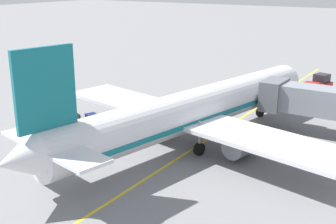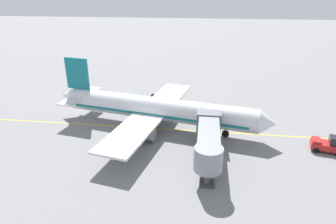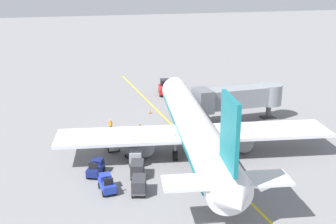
# 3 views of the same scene
# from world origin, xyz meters

# --- Properties ---
(ground_plane) EXTENTS (400.00, 400.00, 0.00)m
(ground_plane) POSITION_xyz_m (0.00, 0.00, 0.00)
(ground_plane) COLOR slate
(gate_lead_in_line) EXTENTS (0.24, 80.00, 0.01)m
(gate_lead_in_line) POSITION_xyz_m (0.00, 0.00, 0.00)
(gate_lead_in_line) COLOR gold
(gate_lead_in_line) RESTS_ON ground
(parked_airliner) EXTENTS (30.44, 37.13, 10.63)m
(parked_airliner) POSITION_xyz_m (-0.76, -2.00, 3.19)
(parked_airliner) COLOR silver
(parked_airliner) RESTS_ON ground
(jet_bridge) EXTENTS (12.78, 3.50, 4.98)m
(jet_bridge) POSITION_xyz_m (9.14, 6.49, 3.45)
(jet_bridge) COLOR gray
(jet_bridge) RESTS_ON ground
(pushback_tractor) EXTENTS (3.16, 4.79, 2.40)m
(pushback_tractor) POSITION_xyz_m (4.06, 23.59, 1.10)
(pushback_tractor) COLOR #B21E1E
(pushback_tractor) RESTS_ON ground
(baggage_tug_lead) EXTENTS (1.40, 2.56, 1.62)m
(baggage_tug_lead) POSITION_xyz_m (-11.62, -7.86, 0.71)
(baggage_tug_lead) COLOR #1E339E
(baggage_tug_lead) RESTS_ON ground
(baggage_tug_trailing) EXTENTS (2.19, 2.77, 1.62)m
(baggage_tug_trailing) POSITION_xyz_m (-12.08, -4.14, 0.71)
(baggage_tug_trailing) COLOR navy
(baggage_tug_trailing) RESTS_ON ground
(baggage_tug_spare) EXTENTS (1.30, 2.51, 1.62)m
(baggage_tug_spare) POSITION_xyz_m (-9.26, 2.05, 0.71)
(baggage_tug_spare) COLOR silver
(baggage_tug_spare) RESTS_ON ground
(baggage_cart_front) EXTENTS (1.91, 2.97, 1.58)m
(baggage_cart_front) POSITION_xyz_m (-7.52, -0.14, 0.95)
(baggage_cart_front) COLOR #4C4C51
(baggage_cart_front) RESTS_ON ground
(baggage_cart_second_in_train) EXTENTS (1.91, 2.97, 1.58)m
(baggage_cart_second_in_train) POSITION_xyz_m (-7.64, -2.84, 0.95)
(baggage_cart_second_in_train) COLOR #4C4C51
(baggage_cart_second_in_train) RESTS_ON ground
(baggage_cart_third_in_train) EXTENTS (1.91, 2.97, 1.58)m
(baggage_cart_third_in_train) POSITION_xyz_m (-8.23, -5.90, 0.95)
(baggage_cart_third_in_train) COLOR #4C4C51
(baggage_cart_third_in_train) RESTS_ON ground
(baggage_cart_tail_end) EXTENTS (1.91, 2.97, 1.58)m
(baggage_cart_tail_end) POSITION_xyz_m (-8.93, -9.27, 0.95)
(baggage_cart_tail_end) COLOR #4C4C51
(baggage_cart_tail_end) RESTS_ON ground
(ground_crew_wing_walker) EXTENTS (0.56, 0.59, 1.69)m
(ground_crew_wing_walker) POSITION_xyz_m (-5.23, 4.95, 0.95)
(ground_crew_wing_walker) COLOR #232328
(ground_crew_wing_walker) RESTS_ON ground
(ground_crew_loader) EXTENTS (0.53, 0.61, 1.69)m
(ground_crew_loader) POSITION_xyz_m (-8.39, 7.66, 0.95)
(ground_crew_loader) COLOR #232328
(ground_crew_loader) RESTS_ON ground
(safety_cone_nose_left) EXTENTS (0.36, 0.36, 0.59)m
(safety_cone_nose_left) POSITION_xyz_m (-1.38, 13.81, 0.29)
(safety_cone_nose_left) COLOR black
(safety_cone_nose_left) RESTS_ON ground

